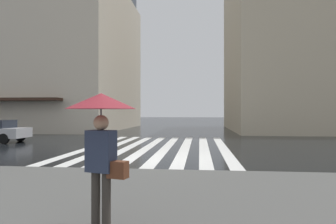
# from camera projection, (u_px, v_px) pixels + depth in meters

# --- Properties ---
(ground_plane) EXTENTS (220.00, 220.00, 0.00)m
(ground_plane) POSITION_uv_depth(u_px,v_px,m) (163.00, 159.00, 12.08)
(ground_plane) COLOR black
(zebra_crossing) EXTENTS (13.00, 7.50, 0.01)m
(zebra_crossing) POSITION_uv_depth(u_px,v_px,m) (157.00, 147.00, 16.14)
(zebra_crossing) COLOR silver
(zebra_crossing) RESTS_ON ground_plane
(haussmann_block_mid) EXTENTS (19.30, 20.83, 19.44)m
(haussmann_block_mid) POSITION_uv_depth(u_px,v_px,m) (39.00, 48.00, 35.36)
(haussmann_block_mid) COLOR beige
(haussmann_block_mid) RESTS_ON ground_plane
(pedestrian_with_floral_umbrella) EXTENTS (1.01, 1.01, 2.00)m
(pedestrian_with_floral_umbrella) POSITION_uv_depth(u_px,v_px,m) (102.00, 121.00, 4.33)
(pedestrian_with_floral_umbrella) COLOR #2D3851
(pedestrian_with_floral_umbrella) RESTS_ON sidewalk_pavement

